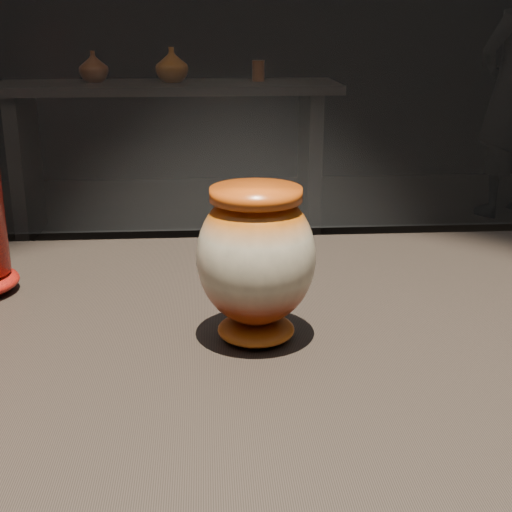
{
  "coord_description": "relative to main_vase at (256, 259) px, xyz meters",
  "views": [
    {
      "loc": [
        -0.0,
        -0.78,
        1.26
      ],
      "look_at": [
        0.05,
        -0.01,
        1.0
      ],
      "focal_mm": 50.0,
      "sensor_mm": 36.0,
      "label": 1
    }
  ],
  "objects": [
    {
      "name": "back_vase_left",
      "position": [
        -0.69,
        3.56,
        -0.01
      ],
      "size": [
        0.19,
        0.19,
        0.18
      ],
      "primitive_type": "imported",
      "rotation": [
        0.0,
        0.0,
        3.0
      ],
      "color": "#903914",
      "rests_on": "back_shelf"
    },
    {
      "name": "back_vase_mid",
      "position": [
        -0.24,
        3.52,
        -0.0
      ],
      "size": [
        0.22,
        0.22,
        0.2
      ],
      "primitive_type": "imported",
      "rotation": [
        0.0,
        0.0,
        1.75
      ],
      "color": "maroon",
      "rests_on": "back_shelf"
    },
    {
      "name": "back_vase_right",
      "position": [
        0.27,
        3.56,
        -0.04
      ],
      "size": [
        0.07,
        0.07,
        0.12
      ],
      "primitive_type": "cylinder",
      "color": "#903914",
      "rests_on": "back_shelf"
    },
    {
      "name": "back_shelf",
      "position": [
        -0.27,
        3.5,
        -0.36
      ],
      "size": [
        2.0,
        0.6,
        0.9
      ],
      "color": "black",
      "rests_on": "ground"
    },
    {
      "name": "main_vase",
      "position": [
        0.0,
        0.0,
        0.0
      ],
      "size": [
        0.18,
        0.18,
        0.18
      ],
      "rotation": [
        0.0,
        0.0,
        0.39
      ],
      "color": "maroon",
      "rests_on": "display_plinth"
    }
  ]
}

